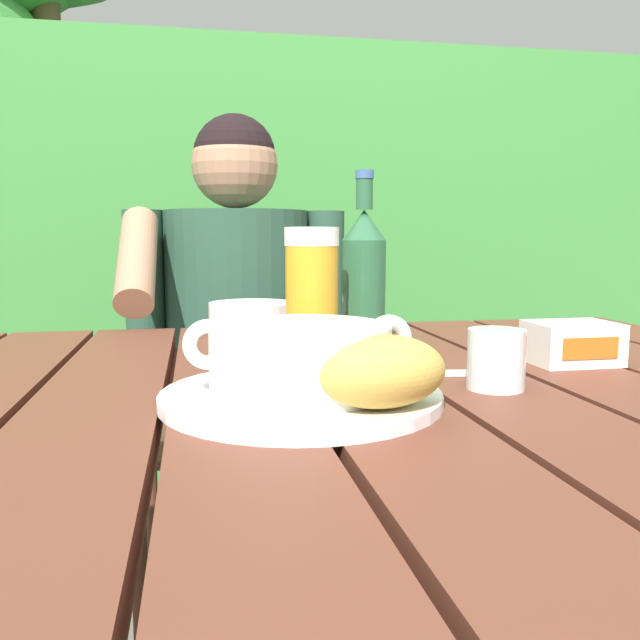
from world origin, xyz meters
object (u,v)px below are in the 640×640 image
(bread_roll, at_px, (381,371))
(beer_bottle, at_px, (364,277))
(soup_bowl, at_px, (301,357))
(water_glass_small, at_px, (496,359))
(chair_near_diner, at_px, (235,417))
(butter_tub, at_px, (572,343))
(serving_plate, at_px, (301,397))
(table_knife, at_px, (417,373))
(person_eating, at_px, (238,337))
(diner_bowl, at_px, (252,319))
(beer_glass, at_px, (312,294))

(bread_roll, bearing_deg, beer_bottle, 77.81)
(soup_bowl, xyz_separation_m, water_glass_small, (0.22, 0.02, -0.01))
(chair_near_diner, xyz_separation_m, butter_tub, (0.39, -0.87, 0.32))
(serving_plate, xyz_separation_m, water_glass_small, (0.22, 0.02, 0.03))
(table_knife, bearing_deg, person_eating, 103.56)
(water_glass_small, bearing_deg, diner_bowl, 117.51)
(serving_plate, height_order, beer_bottle, beer_bottle)
(beer_glass, bearing_deg, diner_bowl, 103.72)
(person_eating, relative_size, beer_bottle, 4.58)
(butter_tub, bearing_deg, soup_bowl, -161.09)
(soup_bowl, height_order, diner_bowl, soup_bowl)
(beer_glass, distance_m, beer_bottle, 0.12)
(chair_near_diner, bearing_deg, serving_plate, -89.43)
(person_eating, height_order, serving_plate, person_eating)
(soup_bowl, relative_size, bread_roll, 1.57)
(soup_bowl, relative_size, beer_glass, 1.30)
(chair_near_diner, xyz_separation_m, bread_roll, (0.07, -1.07, 0.34))
(person_eating, height_order, soup_bowl, person_eating)
(chair_near_diner, relative_size, person_eating, 0.79)
(person_eating, bearing_deg, chair_near_diner, 89.14)
(soup_bowl, relative_size, diner_bowl, 1.62)
(water_glass_small, distance_m, diner_bowl, 0.50)
(chair_near_diner, relative_size, butter_tub, 8.65)
(person_eating, bearing_deg, beer_bottle, -73.14)
(chair_near_diner, bearing_deg, table_knife, -79.55)
(serving_plate, bearing_deg, water_glass_small, 4.68)
(chair_near_diner, height_order, butter_tub, chair_near_diner)
(person_eating, bearing_deg, butter_tub, -59.41)
(butter_tub, bearing_deg, person_eating, 120.59)
(person_eating, relative_size, butter_tub, 10.96)
(beer_bottle, xyz_separation_m, table_knife, (0.02, -0.19, -0.10))
(chair_near_diner, bearing_deg, bread_roll, -86.14)
(chair_near_diner, distance_m, person_eating, 0.31)
(serving_plate, relative_size, butter_tub, 2.61)
(diner_bowl, bearing_deg, butter_tub, -39.93)
(bread_roll, xyz_separation_m, butter_tub, (0.32, 0.20, -0.02))
(bread_roll, xyz_separation_m, diner_bowl, (-0.07, 0.53, -0.02))
(person_eating, relative_size, diner_bowl, 8.33)
(person_eating, distance_m, bread_roll, 0.88)
(table_knife, bearing_deg, serving_plate, -148.42)
(water_glass_small, bearing_deg, beer_bottle, 106.09)
(serving_plate, relative_size, diner_bowl, 1.98)
(beer_glass, bearing_deg, serving_plate, -103.08)
(beer_bottle, bearing_deg, table_knife, -85.42)
(beer_bottle, bearing_deg, beer_glass, -139.93)
(person_eating, xyz_separation_m, table_knife, (0.17, -0.70, 0.06))
(table_knife, height_order, diner_bowl, diner_bowl)
(bread_roll, distance_m, diner_bowl, 0.53)
(person_eating, relative_size, bread_roll, 8.04)
(water_glass_small, xyz_separation_m, diner_bowl, (-0.23, 0.44, -0.01))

